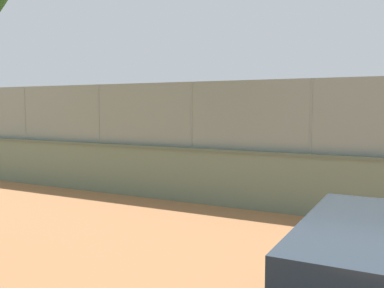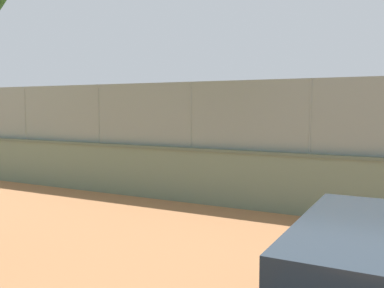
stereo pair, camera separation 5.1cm
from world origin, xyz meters
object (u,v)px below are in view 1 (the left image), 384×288
at_px(sports_ball, 234,139).
at_px(player_at_service_line, 122,149).
at_px(player_crossing_court, 263,145).
at_px(spare_ball_by_wall, 205,187).

bearing_deg(sports_ball, player_at_service_line, 28.78).
distance_m(player_crossing_court, spare_ball_by_wall, 5.21).
bearing_deg(sports_ball, player_crossing_court, -111.99).
height_order(sports_ball, spare_ball_by_wall, sports_ball).
bearing_deg(player_at_service_line, player_crossing_court, -140.53).
bearing_deg(spare_ball_by_wall, player_crossing_court, -91.14).
bearing_deg(player_crossing_court, spare_ball_by_wall, 88.86).
distance_m(player_at_service_line, spare_ball_by_wall, 4.66).
xyz_separation_m(player_at_service_line, sports_ball, (-3.81, -2.09, 0.41)).
bearing_deg(player_at_service_line, spare_ball_by_wall, 161.32).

